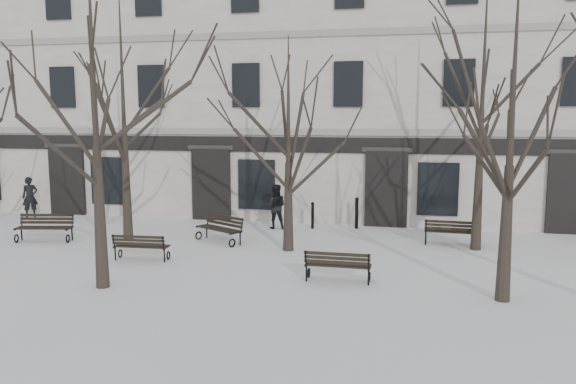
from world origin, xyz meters
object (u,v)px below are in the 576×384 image
(bench_0, at_px, (45,227))
(bench_1, at_px, (141,246))
(bench_2, at_px, (338,265))
(bench_4, at_px, (452,231))
(tree_1, at_px, (93,74))
(tree_2, at_px, (513,96))
(bench_3, at_px, (220,228))

(bench_0, xyz_separation_m, bench_1, (4.35, -1.70, -0.06))
(bench_2, height_order, bench_4, bench_4)
(bench_0, relative_size, bench_1, 1.17)
(bench_0, distance_m, bench_1, 4.67)
(tree_1, distance_m, tree_2, 9.63)
(bench_0, relative_size, bench_2, 1.13)
(tree_2, bearing_deg, bench_4, 97.35)
(tree_2, relative_size, bench_1, 4.58)
(tree_2, bearing_deg, bench_2, 170.41)
(tree_2, distance_m, bench_4, 6.92)
(tree_2, relative_size, bench_2, 4.41)
(bench_1, bearing_deg, bench_2, 167.35)
(tree_1, distance_m, bench_3, 7.26)
(tree_1, bearing_deg, bench_4, 35.91)
(bench_3, relative_size, bench_4, 1.03)
(tree_1, distance_m, bench_4, 11.92)
(bench_1, distance_m, bench_4, 9.88)
(tree_1, distance_m, bench_1, 5.44)
(bench_4, bearing_deg, bench_1, 25.77)
(tree_1, bearing_deg, bench_2, 15.76)
(tree_2, xyz_separation_m, bench_1, (-9.81, 1.65, -4.22))
(bench_0, xyz_separation_m, bench_4, (13.46, 2.13, -0.02))
(bench_2, height_order, bench_3, bench_3)
(bench_4, bearing_deg, bench_0, 11.99)
(bench_3, bearing_deg, tree_1, -72.92)
(bench_1, xyz_separation_m, bench_3, (1.51, 2.77, 0.05))
(bench_1, xyz_separation_m, bench_4, (9.11, 3.82, 0.04))
(bench_1, relative_size, bench_2, 0.96)
(tree_2, bearing_deg, bench_1, 170.47)
(tree_2, height_order, bench_2, tree_2)
(tree_2, bearing_deg, bench_3, 151.97)
(bench_3, bearing_deg, bench_1, -88.32)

